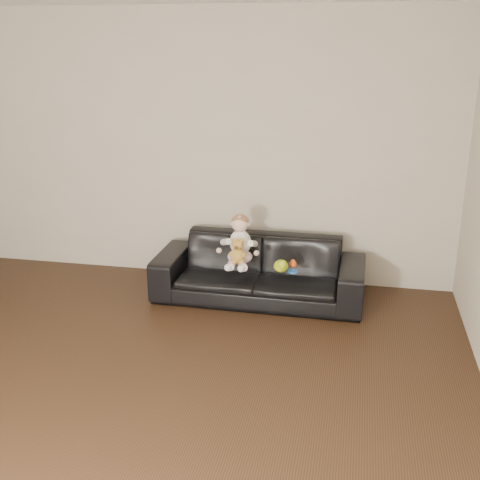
% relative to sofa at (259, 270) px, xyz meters
% --- Properties ---
extents(floor, '(5.50, 5.50, 0.00)m').
position_rel_sofa_xyz_m(floor, '(-0.70, -2.25, -0.28)').
color(floor, '#331F12').
rests_on(floor, ground).
extents(wall_back, '(5.00, 0.00, 5.00)m').
position_rel_sofa_xyz_m(wall_back, '(-0.70, 0.50, 1.02)').
color(wall_back, '#BBB19D').
rests_on(wall_back, ground).
extents(sofa, '(1.92, 0.78, 0.56)m').
position_rel_sofa_xyz_m(sofa, '(0.00, 0.00, 0.00)').
color(sofa, black).
rests_on(sofa, floor).
extents(baby, '(0.34, 0.40, 0.45)m').
position_rel_sofa_xyz_m(baby, '(-0.16, -0.10, 0.29)').
color(baby, silver).
rests_on(baby, sofa).
extents(teddy_bear, '(0.15, 0.15, 0.23)m').
position_rel_sofa_xyz_m(teddy_bear, '(-0.15, -0.24, 0.25)').
color(teddy_bear, '#B18532').
rests_on(teddy_bear, sofa).
extents(toy_green, '(0.17, 0.19, 0.11)m').
position_rel_sofa_xyz_m(toy_green, '(0.23, -0.23, 0.14)').
color(toy_green, '#B4D218').
rests_on(toy_green, sofa).
extents(toy_rattle, '(0.08, 0.08, 0.07)m').
position_rel_sofa_xyz_m(toy_rattle, '(0.32, -0.12, 0.12)').
color(toy_rattle, '#EB521B').
rests_on(toy_rattle, sofa).
extents(toy_blue_disc, '(0.12, 0.12, 0.01)m').
position_rel_sofa_xyz_m(toy_blue_disc, '(0.33, -0.22, 0.09)').
color(toy_blue_disc, blue).
rests_on(toy_blue_disc, sofa).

